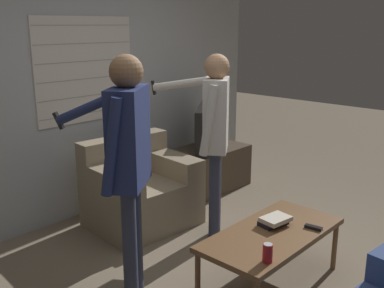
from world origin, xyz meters
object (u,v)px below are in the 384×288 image
tv (207,128)px  armchair_beige (140,190)px  book_stack (275,221)px  soda_can (268,253)px  coffee_table (272,237)px  person_left_standing (127,152)px  person_right_standing (214,125)px  spare_remote (313,228)px

tv → armchair_beige: bearing=-29.4°
book_stack → soda_can: (-0.50, -0.27, 0.03)m
coffee_table → person_left_standing: size_ratio=0.67×
armchair_beige → person_right_standing: size_ratio=0.61×
person_right_standing → book_stack: bearing=-140.7°
coffee_table → soda_can: bearing=-151.1°
person_right_standing → spare_remote: person_right_standing is taller
armchair_beige → spare_remote: armchair_beige is taller
tv → person_right_standing: (-0.91, -0.87, 0.31)m
armchair_beige → book_stack: (0.04, -1.52, 0.14)m
tv → soda_can: 2.53m
soda_can → spare_remote: 0.64m
armchair_beige → spare_remote: 1.78m
person_left_standing → spare_remote: 1.50m
armchair_beige → person_left_standing: person_left_standing is taller
person_right_standing → tv: bearing=8.6°
tv → person_right_standing: size_ratio=0.48×
book_stack → soda_can: size_ratio=1.91×
armchair_beige → book_stack: 1.53m
armchair_beige → book_stack: bearing=96.2°
person_right_standing → person_left_standing: bearing=155.4°
person_left_standing → spare_remote: size_ratio=13.00×
book_stack → soda_can: soda_can is taller
coffee_table → person_right_standing: size_ratio=0.70×
person_right_standing → book_stack: 1.01m
armchair_beige → person_right_standing: person_right_standing is taller
person_left_standing → coffee_table: bearing=-72.2°
person_right_standing → book_stack: (-0.22, -0.79, -0.59)m
person_left_standing → soda_can: person_left_standing is taller
coffee_table → spare_remote: size_ratio=8.74×
armchair_beige → person_left_standing: size_ratio=0.58×
soda_can → spare_remote: soda_can is taller
coffee_table → person_right_standing: (0.32, 0.84, 0.66)m
armchair_beige → spare_remote: (0.18, -1.77, 0.11)m
person_left_standing → spare_remote: (1.07, -0.82, -0.66)m
person_left_standing → person_right_standing: 1.17m
soda_can → person_left_standing: bearing=117.6°
armchair_beige → tv: bearing=-168.5°
coffee_table → person_right_standing: person_right_standing is taller
soda_can → armchair_beige: bearing=75.7°
tv → book_stack: 2.02m
soda_can → book_stack: bearing=28.1°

